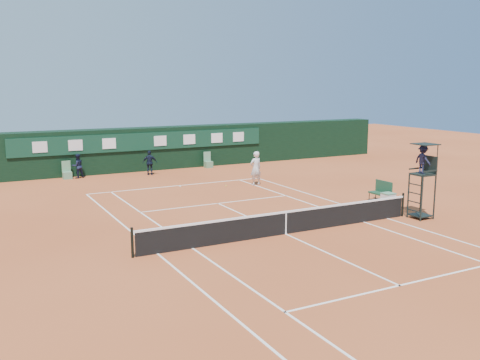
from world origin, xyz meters
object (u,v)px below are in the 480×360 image
cooler (388,199)px  player (256,168)px  player_bench (382,191)px  umpire_chair (423,165)px  tennis_net (286,222)px

cooler → player: player is taller
player_bench → cooler: (-0.27, -0.78, -0.27)m
umpire_chair → player_bench: (0.83, 3.45, -1.86)m
umpire_chair → player: size_ratio=1.66×
umpire_chair → player_bench: 4.01m
tennis_net → player_bench: (7.67, 2.79, 0.09)m
player_bench → cooler: size_ratio=1.86×
tennis_net → umpire_chair: size_ratio=3.77×
player → player_bench: bearing=111.8°
tennis_net → cooler: 7.67m
tennis_net → umpire_chair: umpire_chair is taller
cooler → player: size_ratio=0.31×
tennis_net → cooler: bearing=15.2°
umpire_chair → player: umpire_chair is taller
cooler → player: 8.54m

